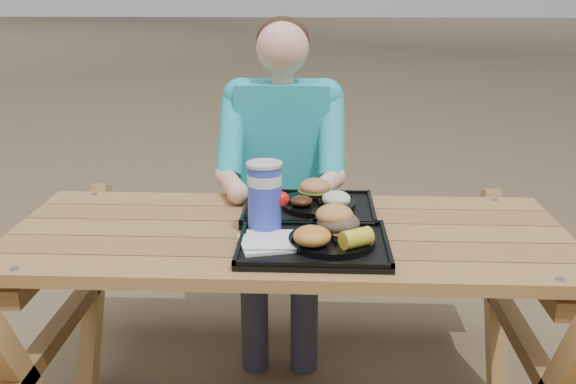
{
  "coord_description": "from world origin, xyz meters",
  "views": [
    {
      "loc": [
        0.09,
        -1.93,
        1.51
      ],
      "look_at": [
        0.0,
        0.0,
        0.88
      ],
      "focal_mm": 40.0,
      "sensor_mm": 36.0,
      "label": 1
    }
  ],
  "objects": [
    {
      "name": "condiment_bbq",
      "position": [
        0.1,
        -0.03,
        0.78
      ],
      "size": [
        0.04,
        0.04,
        0.03
      ],
      "primitive_type": "cylinder",
      "color": "#331305",
      "rests_on": "tray_near"
    },
    {
      "name": "cutlery_far",
      "position": [
        -0.1,
        0.18,
        0.77
      ],
      "size": [
        0.07,
        0.18,
        0.01
      ],
      "primitive_type": "cube",
      "rotation": [
        0.0,
        0.0,
        0.21
      ],
      "color": "black",
      "rests_on": "tray_far"
    },
    {
      "name": "corn_cob",
      "position": [
        0.21,
        -0.22,
        0.82
      ],
      "size": [
        0.13,
        0.13,
        0.05
      ],
      "primitive_type": null,
      "rotation": [
        0.0,
        0.0,
        0.57
      ],
      "color": "yellow",
      "rests_on": "plate_near"
    },
    {
      "name": "baked_beans",
      "position": [
        0.04,
        0.13,
        0.81
      ],
      "size": [
        0.08,
        0.08,
        0.03
      ],
      "primitive_type": "ellipsoid",
      "color": "#441C0D",
      "rests_on": "plate_far"
    },
    {
      "name": "diner",
      "position": [
        -0.05,
        0.66,
        0.64
      ],
      "size": [
        0.48,
        0.84,
        1.28
      ],
      "primitive_type": null,
      "color": "#19B2B1",
      "rests_on": "ground"
    },
    {
      "name": "potato_salad",
      "position": [
        0.16,
        0.12,
        0.82
      ],
      "size": [
        0.1,
        0.1,
        0.05
      ],
      "primitive_type": "ellipsoid",
      "color": "beige",
      "rests_on": "plate_far"
    },
    {
      "name": "tray_far",
      "position": [
        0.07,
        0.17,
        0.76
      ],
      "size": [
        0.45,
        0.35,
        0.02
      ],
      "primitive_type": "cube",
      "color": "black",
      "rests_on": "picnic_table"
    },
    {
      "name": "condiment_mustard",
      "position": [
        0.15,
        -0.01,
        0.78
      ],
      "size": [
        0.05,
        0.05,
        0.03
      ],
      "primitive_type": "cylinder",
      "color": "#C78616",
      "rests_on": "tray_near"
    },
    {
      "name": "plate_far",
      "position": [
        0.1,
        0.18,
        0.78
      ],
      "size": [
        0.26,
        0.26,
        0.02
      ],
      "primitive_type": "cylinder",
      "color": "black",
      "rests_on": "tray_far"
    },
    {
      "name": "tray_near",
      "position": [
        0.08,
        -0.15,
        0.76
      ],
      "size": [
        0.45,
        0.35,
        0.02
      ],
      "primitive_type": "cube",
      "color": "black",
      "rests_on": "picnic_table"
    },
    {
      "name": "burger",
      "position": [
        0.09,
        0.23,
        0.84
      ],
      "size": [
        0.11,
        0.11,
        0.1
      ],
      "primitive_type": null,
      "color": "#BE7743",
      "rests_on": "plate_far"
    },
    {
      "name": "mac_cheese",
      "position": [
        0.08,
        -0.22,
        0.82
      ],
      "size": [
        0.11,
        0.11,
        0.06
      ],
      "primitive_type": "ellipsoid",
      "color": "gold",
      "rests_on": "plate_near"
    },
    {
      "name": "plate_near",
      "position": [
        0.14,
        -0.15,
        0.78
      ],
      "size": [
        0.26,
        0.26,
        0.02
      ],
      "primitive_type": "cylinder",
      "color": "black",
      "rests_on": "tray_near"
    },
    {
      "name": "soda_cup",
      "position": [
        -0.07,
        -0.06,
        0.88
      ],
      "size": [
        0.11,
        0.11,
        0.21
      ],
      "primitive_type": "cylinder",
      "color": "#1B30CB",
      "rests_on": "tray_near"
    },
    {
      "name": "sandwich",
      "position": [
        0.16,
        -0.1,
        0.85
      ],
      "size": [
        0.12,
        0.12,
        0.13
      ],
      "primitive_type": null,
      "color": "#BB8442",
      "rests_on": "plate_near"
    },
    {
      "name": "picnic_table",
      "position": [
        0.0,
        0.0,
        0.38
      ],
      "size": [
        1.8,
        1.49,
        0.75
      ],
      "primitive_type": null,
      "color": "#999999",
      "rests_on": "ground"
    },
    {
      "name": "napkin_stack",
      "position": [
        -0.05,
        -0.17,
        0.78
      ],
      "size": [
        0.19,
        0.19,
        0.02
      ],
      "primitive_type": "cube",
      "rotation": [
        0.0,
        0.0,
        0.27
      ],
      "color": "silver",
      "rests_on": "tray_near"
    }
  ]
}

